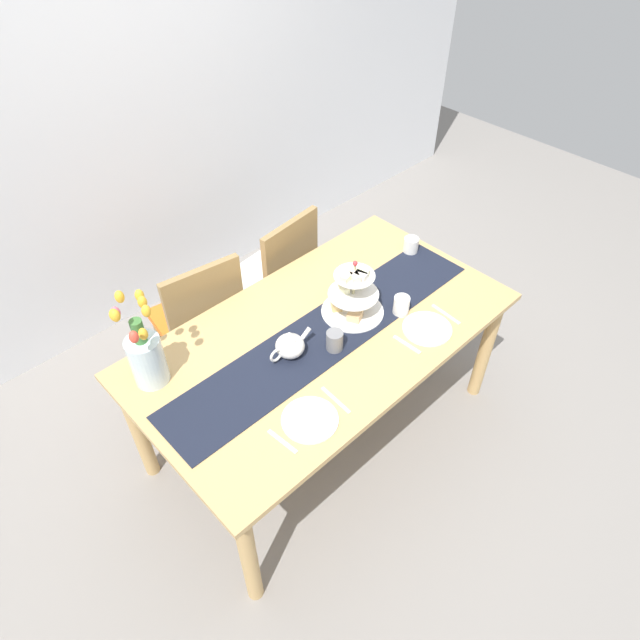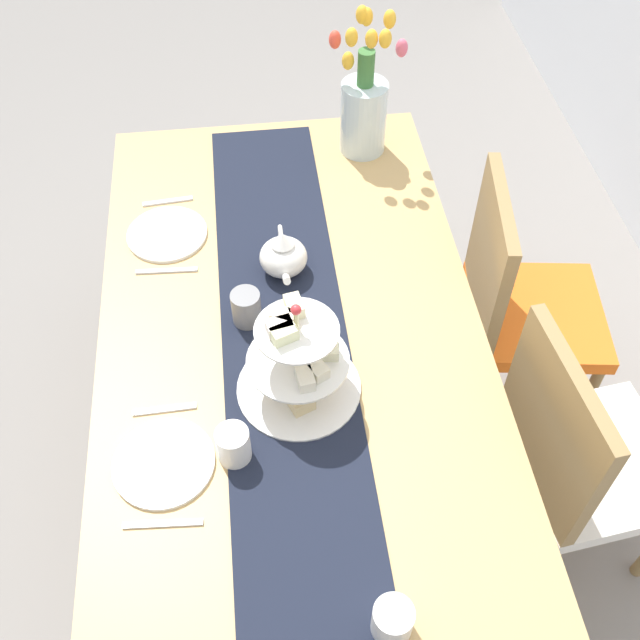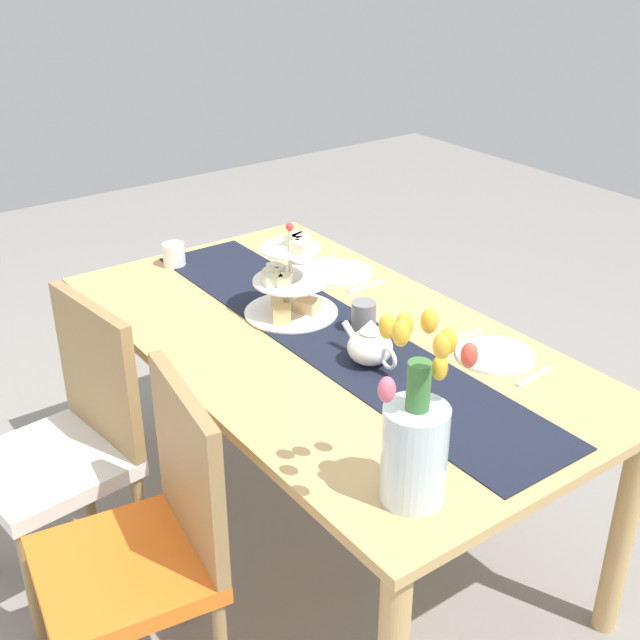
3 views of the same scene
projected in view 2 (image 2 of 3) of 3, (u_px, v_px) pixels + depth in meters
The scene contains 17 objects.
ground_plane at pixel (298, 470), 2.50m from camera, with size 8.00×8.00×0.00m, color gray.
dining_table at pixel (292, 351), 1.99m from camera, with size 1.79×0.99×0.76m.
chair_left at pixel (517, 301), 2.32m from camera, with size 0.48×0.48×0.91m.
chair_right at pixel (577, 455), 1.97m from camera, with size 0.47×0.47×0.91m.
table_runner at pixel (284, 329), 1.92m from camera, with size 1.71×0.32×0.00m, color black.
tiered_cake_stand at pixel (299, 363), 1.72m from camera, with size 0.30×0.30×0.30m.
teapot at pixel (283, 255), 2.01m from camera, with size 0.24×0.13×0.14m.
tulip_vase at pixel (364, 107), 2.28m from camera, with size 0.16×0.23×0.46m.
cream_jug at pixel (392, 621), 1.41m from camera, with size 0.08×0.08×0.09m, color white.
dinner_plate_left at pixel (167, 234), 2.14m from camera, with size 0.23×0.23×0.01m, color white.
fork_left at pixel (168, 201), 2.23m from camera, with size 0.02×0.15×0.01m, color silver.
knife_left at pixel (167, 271), 2.05m from camera, with size 0.01×0.17×0.01m, color silver.
dinner_plate_right at pixel (164, 463), 1.66m from camera, with size 0.23×0.23×0.01m, color white.
fork_right at pixel (165, 409), 1.76m from camera, with size 0.02×0.15×0.01m, color silver.
knife_right at pixel (163, 524), 1.57m from camera, with size 0.01×0.17×0.01m, color silver.
mug_grey at pixel (246, 308), 1.90m from camera, with size 0.08×0.08×0.10m, color slate.
mug_white_text at pixel (234, 445), 1.65m from camera, with size 0.08×0.08×0.10m, color white.
Camera 2 is at (1.21, -0.07, 2.24)m, focal length 41.74 mm.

